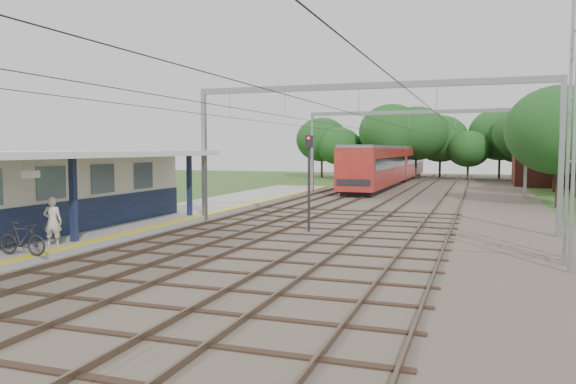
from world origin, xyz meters
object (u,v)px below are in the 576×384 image
at_px(bicycle, 22,239).
at_px(train, 392,164).
at_px(person, 53,221).
at_px(signal_post, 309,171).

height_order(bicycle, train, train).
relative_size(person, train, 0.05).
xyz_separation_m(bicycle, signal_post, (6.95, 9.91, 1.97)).
bearing_deg(bicycle, signal_post, -37.58).
relative_size(bicycle, signal_post, 0.41).
bearing_deg(train, signal_post, -87.18).
height_order(train, signal_post, signal_post).
xyz_separation_m(train, signal_post, (1.85, -37.51, 0.58)).
distance_m(train, signal_post, 37.56).
bearing_deg(train, person, -96.83).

